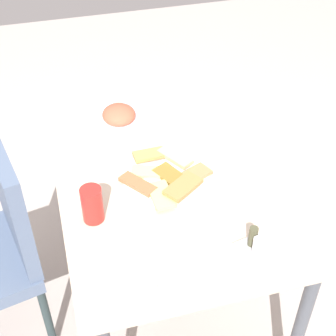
% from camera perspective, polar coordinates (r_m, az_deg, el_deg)
% --- Properties ---
extents(ground_plane, '(6.00, 6.00, 0.00)m').
position_cam_1_polar(ground_plane, '(2.32, 0.11, -14.59)').
color(ground_plane, '#B8ACA5').
extents(dining_table, '(1.07, 0.76, 0.75)m').
position_cam_1_polar(dining_table, '(1.81, 0.13, -2.70)').
color(dining_table, beige).
rests_on(dining_table, ground_plane).
extents(pide_platter, '(0.31, 0.32, 0.04)m').
position_cam_1_polar(pide_platter, '(1.71, -0.22, -0.96)').
color(pide_platter, white).
rests_on(pide_platter, dining_table).
extents(salad_plate_greens, '(0.22, 0.22, 0.07)m').
position_cam_1_polar(salad_plate_greens, '(1.98, -5.48, 5.77)').
color(salad_plate_greens, white).
rests_on(salad_plate_greens, dining_table).
extents(salad_plate_rice, '(0.20, 0.20, 0.04)m').
position_cam_1_polar(salad_plate_rice, '(1.98, 4.03, 5.53)').
color(salad_plate_rice, white).
rests_on(salad_plate_rice, dining_table).
extents(soda_can, '(0.08, 0.08, 0.12)m').
position_cam_1_polar(soda_can, '(1.57, -8.44, -4.04)').
color(soda_can, red).
rests_on(soda_can, dining_table).
extents(paper_napkin, '(0.16, 0.16, 0.00)m').
position_cam_1_polar(paper_napkin, '(1.47, -0.98, -10.62)').
color(paper_napkin, white).
rests_on(paper_napkin, dining_table).
extents(fork, '(0.16, 0.05, 0.00)m').
position_cam_1_polar(fork, '(1.47, -0.29, -10.38)').
color(fork, silver).
rests_on(fork, paper_napkin).
extents(spoon, '(0.18, 0.05, 0.00)m').
position_cam_1_polar(spoon, '(1.47, -1.67, -10.66)').
color(spoon, silver).
rests_on(spoon, paper_napkin).
extents(condiment_caddy, '(0.11, 0.11, 0.08)m').
position_cam_1_polar(condiment_caddy, '(1.51, 9.57, -8.51)').
color(condiment_caddy, '#B2B2B7').
rests_on(condiment_caddy, dining_table).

